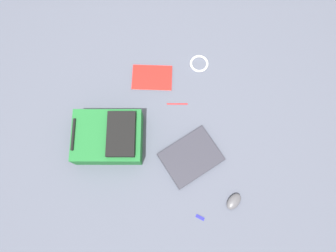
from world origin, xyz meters
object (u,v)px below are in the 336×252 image
at_px(backpack, 109,137).
at_px(usb_stick, 200,217).
at_px(computer_mouse, 234,201).
at_px(cable_coil, 199,64).
at_px(pen_black, 177,104).
at_px(book_red, 152,78).
at_px(laptop, 191,157).

distance_m(backpack, usb_stick, 0.73).
bearing_deg(usb_stick, computer_mouse, -56.08).
bearing_deg(cable_coil, computer_mouse, -159.19).
xyz_separation_m(backpack, usb_stick, (-0.37, -0.62, -0.08)).
distance_m(cable_coil, usb_stick, 1.00).
xyz_separation_m(backpack, pen_black, (0.31, -0.37, -0.08)).
bearing_deg(book_red, cable_coil, -62.73).
relative_size(backpack, laptop, 1.07).
bearing_deg(laptop, computer_mouse, -127.59).
distance_m(backpack, pen_black, 0.49).
relative_size(backpack, computer_mouse, 4.18).
distance_m(computer_mouse, usb_stick, 0.22).
bearing_deg(pen_black, backpack, 129.34).
relative_size(laptop, book_red, 1.50).
xyz_separation_m(laptop, usb_stick, (-0.35, -0.11, -0.01)).
distance_m(backpack, laptop, 0.52).
height_order(backpack, laptop, backpack).
bearing_deg(cable_coil, laptop, -176.68).
bearing_deg(usb_stick, backpack, 58.83).
relative_size(book_red, cable_coil, 2.28).
height_order(book_red, computer_mouse, computer_mouse).
bearing_deg(backpack, pen_black, -50.66).
xyz_separation_m(computer_mouse, usb_stick, (-0.12, 0.18, -0.01)).
distance_m(book_red, pen_black, 0.25).
relative_size(pen_black, usb_stick, 2.57).
distance_m(cable_coil, pen_black, 0.32).
height_order(backpack, computer_mouse, backpack).
bearing_deg(backpack, book_red, -21.34).
xyz_separation_m(backpack, computer_mouse, (-0.25, -0.80, -0.06)).
distance_m(laptop, usb_stick, 0.36).
relative_size(computer_mouse, pen_black, 0.81).
relative_size(laptop, cable_coil, 3.42).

